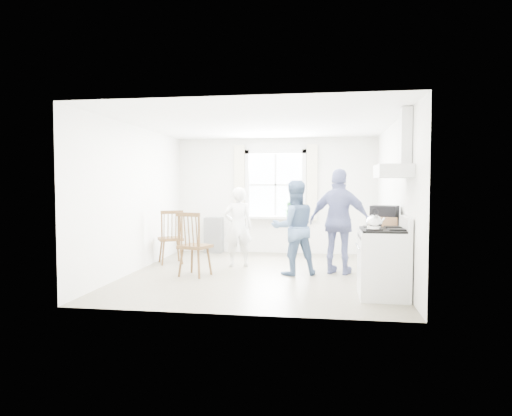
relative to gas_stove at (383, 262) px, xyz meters
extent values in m
cube|color=#79715D|center=(-1.91, 1.35, -0.49)|extent=(4.62, 5.12, 0.02)
cube|color=silver|center=(-1.91, 3.87, 0.82)|extent=(4.62, 0.04, 2.64)
cube|color=silver|center=(-1.91, -1.17, 0.82)|extent=(4.62, 0.04, 2.64)
cube|color=silver|center=(-4.18, 1.35, 0.82)|extent=(0.04, 5.12, 2.64)
cube|color=silver|center=(0.36, 1.35, 0.82)|extent=(0.04, 5.12, 2.64)
cube|color=white|center=(-1.91, 1.35, 2.13)|extent=(4.62, 5.12, 0.02)
cube|color=white|center=(-1.91, 3.83, 1.07)|extent=(1.20, 0.02, 1.40)
cube|color=silver|center=(-1.91, 3.80, 1.81)|extent=(1.38, 0.09, 0.09)
cube|color=silver|center=(-1.91, 3.80, 0.32)|extent=(1.38, 0.09, 0.09)
cube|color=silver|center=(-2.56, 3.80, 1.07)|extent=(0.09, 0.09, 1.58)
cube|color=silver|center=(-1.27, 3.80, 1.07)|extent=(0.09, 0.09, 1.58)
cube|color=silver|center=(-1.91, 3.73, 0.34)|extent=(1.38, 0.24, 0.06)
cube|color=beige|center=(-2.73, 3.79, 1.12)|extent=(0.24, 0.05, 1.70)
cube|color=beige|center=(-1.09, 3.79, 1.12)|extent=(0.24, 0.05, 1.70)
cube|color=silver|center=(0.11, 0.00, 1.26)|extent=(0.45, 0.76, 0.18)
cube|color=silver|center=(0.26, 0.00, 1.73)|extent=(0.14, 0.30, 0.76)
cube|color=slate|center=(-3.31, 3.68, -0.08)|extent=(0.40, 0.30, 0.80)
cube|color=silver|center=(-0.01, 0.00, -0.02)|extent=(0.65, 0.76, 0.92)
cube|color=black|center=(-0.01, 0.00, 0.45)|extent=(0.61, 0.72, 0.03)
cube|color=silver|center=(0.29, 0.00, 0.54)|extent=(0.06, 0.76, 0.20)
cylinder|color=silver|center=(-0.35, 0.00, 0.22)|extent=(0.02, 0.61, 0.02)
sphere|color=silver|center=(-0.15, -0.20, 0.57)|extent=(0.21, 0.21, 0.21)
cylinder|color=silver|center=(-0.15, -0.20, 0.51)|extent=(0.19, 0.19, 0.04)
torus|color=black|center=(-0.15, -0.20, 0.69)|extent=(0.13, 0.06, 0.13)
cube|color=silver|center=(0.07, 0.70, -0.03)|extent=(0.50, 0.55, 0.90)
cube|color=black|center=(0.09, 0.67, 0.51)|extent=(0.47, 0.44, 0.18)
cube|color=black|center=(0.09, 0.67, 0.68)|extent=(0.47, 0.44, 0.16)
cube|color=#AE7E54|center=(0.10, 0.52, 0.50)|extent=(0.29, 0.22, 0.18)
cube|color=#493017|center=(-3.81, 2.15, 0.00)|extent=(0.60, 0.59, 0.05)
cube|color=#493017|center=(-3.72, 1.98, 0.29)|extent=(0.41, 0.26, 0.58)
cylinder|color=#493017|center=(-3.81, 2.15, -0.25)|extent=(0.04, 0.04, 0.46)
cube|color=#493017|center=(-2.99, 1.04, 0.02)|extent=(0.58, 0.56, 0.06)
cube|color=#493017|center=(-3.05, 0.85, 0.32)|extent=(0.45, 0.19, 0.60)
cylinder|color=#493017|center=(-2.99, 1.04, -0.24)|extent=(0.04, 0.04, 0.48)
imported|color=white|center=(-2.43, 2.02, 0.27)|extent=(0.70, 0.70, 1.51)
imported|color=#4A638A|center=(-1.33, 1.39, 0.33)|extent=(1.02, 1.02, 1.63)
imported|color=navy|center=(-0.55, 1.58, 0.43)|extent=(1.34, 1.34, 1.83)
imported|color=#377C3B|center=(-1.59, 3.71, 0.53)|extent=(0.23, 0.23, 0.32)
camera|label=1|loc=(-0.82, -6.44, 1.08)|focal=32.00mm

